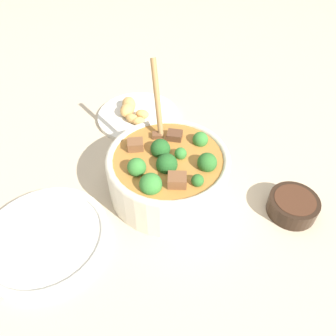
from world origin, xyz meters
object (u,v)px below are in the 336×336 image
object	(u,v)px
empty_plate	(44,237)
food_plate	(137,115)
stew_bowl	(168,170)
condiment_bowl	(293,205)

from	to	relation	value
empty_plate	food_plate	bearing A→B (deg)	176.70
stew_bowl	food_plate	world-z (taller)	stew_bowl
stew_bowl	food_plate	bearing A→B (deg)	-143.78
condiment_bowl	stew_bowl	bearing A→B (deg)	-85.54
condiment_bowl	empty_plate	distance (m)	0.51
condiment_bowl	food_plate	xyz separation A→B (m)	(-0.21, -0.44, -0.01)
condiment_bowl	empty_plate	world-z (taller)	condiment_bowl
empty_plate	food_plate	distance (m)	0.43
empty_plate	condiment_bowl	bearing A→B (deg)	115.75
condiment_bowl	food_plate	distance (m)	0.48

